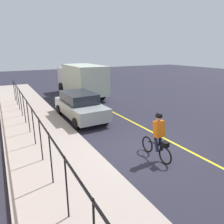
{
  "coord_description": "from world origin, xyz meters",
  "views": [
    {
      "loc": [
        -5.99,
        4.83,
        3.93
      ],
      "look_at": [
        2.58,
        0.07,
        1.0
      ],
      "focal_mm": 33.04,
      "sensor_mm": 36.0,
      "label": 1
    }
  ],
  "objects": [
    {
      "name": "ground_plane",
      "position": [
        0.0,
        0.0,
        0.0
      ],
      "size": [
        80.0,
        80.0,
        0.0
      ],
      "primitive_type": "plane",
      "color": "#272533"
    },
    {
      "name": "lane_line_centre",
      "position": [
        0.0,
        -1.6,
        0.0
      ],
      "size": [
        36.0,
        0.12,
        0.01
      ],
      "primitive_type": "cube",
      "color": "yellow",
      "rests_on": "ground"
    },
    {
      "name": "sidewalk",
      "position": [
        0.0,
        3.4,
        0.07
      ],
      "size": [
        40.0,
        3.2,
        0.15
      ],
      "primitive_type": "cube",
      "color": "#A89992",
      "rests_on": "ground"
    },
    {
      "name": "iron_fence",
      "position": [
        1.0,
        3.8,
        1.3
      ],
      "size": [
        21.22,
        0.04,
        1.6
      ],
      "color": "black",
      "rests_on": "sidewalk"
    },
    {
      "name": "cyclist_lead",
      "position": [
        -0.7,
        -0.05,
        0.91
      ],
      "size": [
        1.71,
        0.37,
        1.83
      ],
      "rotation": [
        0.0,
        0.0,
        -0.03
      ],
      "color": "black",
      "rests_on": "ground"
    },
    {
      "name": "parked_sedan_rear",
      "position": [
        5.17,
        0.79,
        0.82
      ],
      "size": [
        4.43,
        1.99,
        1.58
      ],
      "rotation": [
        0.0,
        0.0,
        3.16
      ],
      "color": "#8F9899",
      "rests_on": "ground"
    },
    {
      "name": "box_truck_background",
      "position": [
        11.09,
        -1.57,
        1.55
      ],
      "size": [
        6.72,
        2.57,
        2.78
      ],
      "rotation": [
        0.0,
        0.0,
        -0.0
      ],
      "color": "#B4C3B2",
      "rests_on": "ground"
    }
  ]
}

